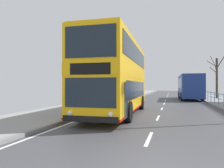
% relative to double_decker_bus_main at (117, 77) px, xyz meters
% --- Properties ---
extents(ground, '(15.80, 140.00, 0.20)m').
position_rel_double_decker_bus_main_xyz_m(ground, '(1.85, -8.28, -2.32)').
color(ground, '#404045').
extents(double_decker_bus_main, '(2.87, 10.22, 4.52)m').
position_rel_double_decker_bus_main_xyz_m(double_decker_bus_main, '(0.00, 0.00, 0.00)').
color(double_decker_bus_main, '#F4B20F').
rests_on(double_decker_bus_main, ground).
extents(background_bus_far_lane, '(2.73, 9.13, 3.12)m').
position_rel_double_decker_bus_main_xyz_m(background_bus_far_lane, '(5.52, 16.19, -0.66)').
color(background_bus_far_lane, navy).
rests_on(background_bus_far_lane, ground).
extents(pedestrian_railing_far_kerb, '(0.05, 31.09, 1.04)m').
position_rel_double_decker_bus_main_xyz_m(pedestrian_railing_far_kerb, '(7.02, 8.97, -1.52)').
color(pedestrian_railing_far_kerb, '#386BA8').
rests_on(pedestrian_railing_far_kerb, ground).
extents(bare_tree_far_00, '(2.23, 2.17, 5.63)m').
position_rel_double_decker_bus_main_xyz_m(bare_tree_far_00, '(9.15, 18.53, 0.69)').
color(bare_tree_far_00, '#4C3D2D').
rests_on(bare_tree_far_00, ground).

